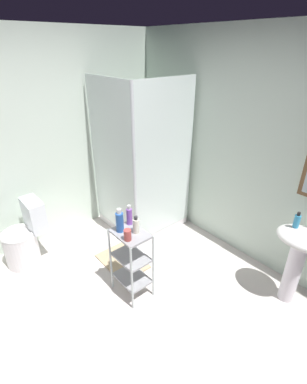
% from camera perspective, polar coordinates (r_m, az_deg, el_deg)
% --- Properties ---
extents(ground_plane, '(4.20, 4.20, 0.02)m').
position_cam_1_polar(ground_plane, '(2.88, -6.97, -26.15)').
color(ground_plane, silver).
extents(wall_back, '(4.20, 0.14, 2.50)m').
position_cam_1_polar(wall_back, '(3.25, 20.04, 7.05)').
color(wall_back, silver).
rests_on(wall_back, ground_plane).
extents(wall_left, '(0.10, 4.20, 2.50)m').
position_cam_1_polar(wall_left, '(3.60, -25.01, 8.02)').
color(wall_left, silver).
rests_on(wall_left, ground_plane).
extents(shower_stall, '(0.92, 0.92, 2.00)m').
position_cam_1_polar(shower_stall, '(3.84, -2.52, -1.03)').
color(shower_stall, white).
rests_on(shower_stall, ground_plane).
extents(pedestal_sink, '(0.46, 0.37, 0.81)m').
position_cam_1_polar(pedestal_sink, '(3.01, 27.05, -10.79)').
color(pedestal_sink, white).
rests_on(pedestal_sink, ground_plane).
extents(toilet, '(0.37, 0.49, 0.76)m').
position_cam_1_polar(toilet, '(3.62, -24.44, -8.58)').
color(toilet, white).
rests_on(toilet, ground_plane).
extents(storage_cart, '(0.38, 0.28, 0.74)m').
position_cam_1_polar(storage_cart, '(2.87, -4.46, -13.07)').
color(storage_cart, silver).
rests_on(storage_cart, ground_plane).
extents(hand_soap_bottle, '(0.05, 0.05, 0.15)m').
position_cam_1_polar(hand_soap_bottle, '(2.90, 26.84, -5.16)').
color(hand_soap_bottle, '#389ED1').
rests_on(hand_soap_bottle, pedestal_sink).
extents(lotion_bottle_white, '(0.06, 0.06, 0.18)m').
position_cam_1_polar(lotion_bottle_white, '(2.63, -3.52, -6.75)').
color(lotion_bottle_white, white).
rests_on(lotion_bottle_white, storage_cart).
extents(shampoo_bottle_blue, '(0.07, 0.07, 0.24)m').
position_cam_1_polar(shampoo_bottle_blue, '(2.65, -6.80, -5.90)').
color(shampoo_bottle_blue, '#295AB0').
rests_on(shampoo_bottle_blue, storage_cart).
extents(conditioner_bottle_purple, '(0.06, 0.06, 0.21)m').
position_cam_1_polar(conditioner_bottle_purple, '(2.76, -4.87, -4.79)').
color(conditioner_bottle_purple, purple).
rests_on(conditioner_bottle_purple, storage_cart).
extents(rinse_cup, '(0.07, 0.07, 0.11)m').
position_cam_1_polar(rinse_cup, '(2.56, -5.23, -8.58)').
color(rinse_cup, '#B24742').
rests_on(rinse_cup, storage_cart).
extents(bath_mat, '(0.60, 0.40, 0.02)m').
position_cam_1_polar(bath_mat, '(3.49, -6.31, -13.64)').
color(bath_mat, tan).
rests_on(bath_mat, ground_plane).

